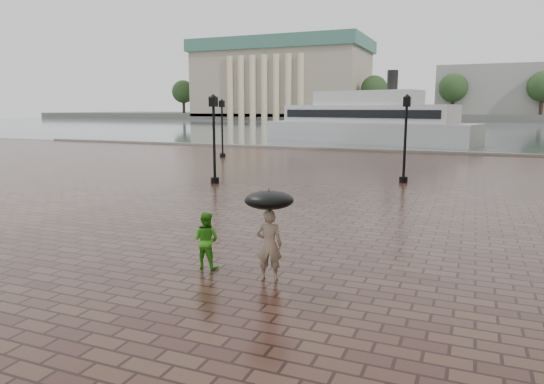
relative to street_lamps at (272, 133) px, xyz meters
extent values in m
plane|color=#361E18|center=(5.00, -15.33, -2.33)|extent=(300.00, 300.00, 0.00)
plane|color=#4A565A|center=(5.00, 76.67, -2.33)|extent=(240.00, 240.00, 0.00)
cube|color=slate|center=(5.00, 16.67, -2.33)|extent=(80.00, 0.60, 0.30)
cube|color=#4C4C47|center=(5.00, 144.67, -1.33)|extent=(300.00, 60.00, 2.00)
cube|color=gray|center=(-50.00, 129.67, 9.67)|extent=(55.00, 30.00, 22.00)
cube|color=#3B6B59|center=(-50.00, 129.67, 21.67)|extent=(57.00, 32.00, 4.00)
cube|color=gray|center=(15.00, 134.67, 6.67)|extent=(30.00, 22.00, 14.00)
cylinder|color=#2D2119|center=(-85.00, 122.67, 1.67)|extent=(1.00, 1.00, 8.00)
sphere|color=#1D3618|center=(-85.00, 122.67, 7.17)|extent=(8.00, 8.00, 8.00)
cylinder|color=#2D2119|center=(-62.50, 122.67, 1.67)|extent=(1.00, 1.00, 8.00)
sphere|color=#1D3618|center=(-62.50, 122.67, 7.17)|extent=(8.00, 8.00, 8.00)
cylinder|color=#2D2119|center=(-40.00, 122.67, 1.67)|extent=(1.00, 1.00, 8.00)
sphere|color=#1D3618|center=(-40.00, 122.67, 7.17)|extent=(8.00, 8.00, 8.00)
cylinder|color=#2D2119|center=(-17.50, 122.67, 1.67)|extent=(1.00, 1.00, 8.00)
sphere|color=#1D3618|center=(-17.50, 122.67, 7.17)|extent=(8.00, 8.00, 8.00)
cylinder|color=#2D2119|center=(5.00, 122.67, 1.67)|extent=(1.00, 1.00, 8.00)
sphere|color=#1D3618|center=(5.00, 122.67, 7.17)|extent=(8.00, 8.00, 8.00)
cylinder|color=#2D2119|center=(27.50, 122.67, 1.67)|extent=(1.00, 1.00, 8.00)
sphere|color=#1D3618|center=(27.50, 122.67, 7.17)|extent=(8.00, 8.00, 8.00)
cylinder|color=black|center=(-1.00, -5.33, -2.18)|extent=(0.44, 0.44, 0.30)
cylinder|color=black|center=(-1.00, -5.33, -0.33)|extent=(0.14, 0.14, 4.00)
cube|color=black|center=(-1.00, -5.33, 1.82)|extent=(0.35, 0.35, 0.50)
sphere|color=beige|center=(-1.00, -5.33, 1.82)|extent=(0.28, 0.28, 0.28)
cylinder|color=black|center=(8.00, -1.33, -2.18)|extent=(0.44, 0.44, 0.30)
cylinder|color=black|center=(8.00, -1.33, -0.33)|extent=(0.14, 0.14, 4.00)
cube|color=black|center=(8.00, -1.33, 1.82)|extent=(0.35, 0.35, 0.50)
sphere|color=beige|center=(8.00, -1.33, 1.82)|extent=(0.28, 0.28, 0.28)
cylinder|color=black|center=(-7.00, 6.67, -2.18)|extent=(0.44, 0.44, 0.30)
cylinder|color=black|center=(-7.00, 6.67, -0.33)|extent=(0.14, 0.14, 4.00)
cube|color=black|center=(-7.00, 6.67, 1.82)|extent=(0.35, 0.35, 0.50)
sphere|color=beige|center=(-7.00, 6.67, 1.82)|extent=(0.28, 0.28, 0.28)
imported|color=gray|center=(7.17, -17.47, -1.51)|extent=(0.68, 0.54, 1.63)
imported|color=green|center=(5.44, -17.29, -1.63)|extent=(0.69, 0.55, 1.39)
cube|color=silver|center=(0.20, 26.84, -1.19)|extent=(24.31, 11.46, 2.27)
cube|color=silver|center=(0.20, 26.84, 0.89)|extent=(19.54, 9.54, 1.89)
cube|color=silver|center=(0.20, 26.84, 2.59)|extent=(12.08, 7.08, 1.51)
cylinder|color=black|center=(2.94, 26.13, 4.30)|extent=(1.13, 1.13, 2.27)
cube|color=black|center=(-0.43, 24.42, 0.89)|extent=(17.41, 4.64, 0.85)
cube|color=black|center=(0.83, 29.27, 0.89)|extent=(17.41, 4.64, 0.85)
cylinder|color=black|center=(7.17, -17.47, -0.94)|extent=(0.02, 0.02, 0.95)
ellipsoid|color=black|center=(7.17, -17.47, -0.49)|extent=(1.10, 1.10, 0.39)
camera|label=1|loc=(11.26, -27.14, 1.52)|focal=32.00mm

